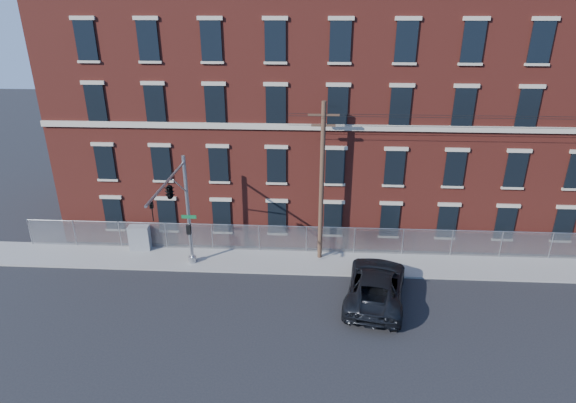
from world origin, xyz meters
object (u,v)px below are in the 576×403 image
(traffic_signal_mast, at_px, (175,199))
(utility_cabinet, at_px, (140,238))
(pickup_truck, at_px, (376,285))
(utility_pole_near, at_px, (322,181))

(traffic_signal_mast, bearing_deg, utility_cabinet, 135.22)
(pickup_truck, distance_m, utility_cabinet, 15.63)
(utility_pole_near, bearing_deg, utility_cabinet, 178.07)
(traffic_signal_mast, height_order, pickup_truck, traffic_signal_mast)
(utility_cabinet, bearing_deg, pickup_truck, -21.50)
(traffic_signal_mast, xyz_separation_m, utility_pole_near, (8.00, 3.42, -0.05))
(utility_pole_near, relative_size, pickup_truck, 1.54)
(pickup_truck, relative_size, utility_cabinet, 3.90)
(traffic_signal_mast, xyz_separation_m, pickup_truck, (11.04, -0.92, -4.48))
(traffic_signal_mast, height_order, utility_pole_near, utility_pole_near)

